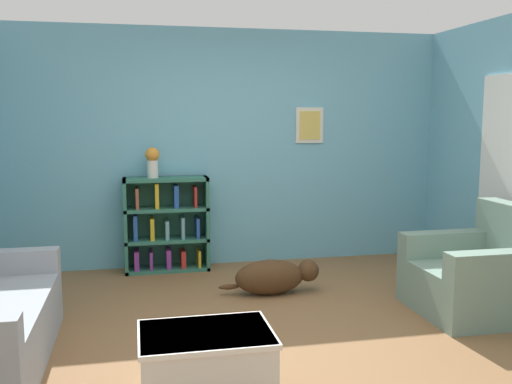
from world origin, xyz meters
TOP-DOWN VIEW (x-y plane):
  - ground_plane at (0.00, 0.00)m, footprint 14.00×14.00m
  - wall_back at (0.00, 2.25)m, footprint 5.60×0.13m
  - bookshelf at (-0.64, 2.05)m, footprint 0.89×0.31m
  - recliner_chair at (1.89, 0.14)m, footprint 0.95×0.95m
  - coffee_table at (-0.58, -0.98)m, footprint 0.75×0.54m
  - dog at (0.29, 0.98)m, footprint 0.96×0.29m
  - vase at (-0.77, 2.03)m, footprint 0.15×0.15m

SIDE VIEW (x-z plane):
  - ground_plane at x=0.00m, z-range 0.00..0.00m
  - dog at x=0.29m, z-range 0.00..0.33m
  - coffee_table at x=-0.58m, z-range 0.01..0.47m
  - recliner_chair at x=1.89m, z-range -0.13..0.78m
  - bookshelf at x=-0.64m, z-range -0.02..0.99m
  - vase at x=-0.77m, z-range 1.03..1.35m
  - wall_back at x=0.00m, z-range 0.00..2.60m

